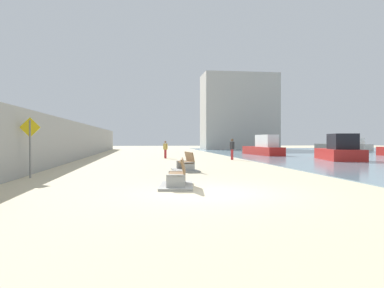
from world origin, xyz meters
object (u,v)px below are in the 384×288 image
at_px(person_walking, 232,147).
at_px(person_standing, 165,148).
at_px(bench_near, 177,180).
at_px(bench_far, 186,166).
at_px(boat_mid_bay, 344,146).
at_px(boat_distant, 340,151).
at_px(boat_far_right, 264,148).
at_px(pedestrian_sign, 30,140).

height_order(person_walking, person_standing, person_walking).
height_order(bench_near, bench_far, same).
height_order(boat_mid_bay, boat_distant, boat_distant).
relative_size(person_walking, boat_distant, 0.29).
distance_m(bench_far, person_walking, 10.44).
relative_size(bench_far, person_walking, 1.31).
xyz_separation_m(person_standing, boat_mid_bay, (25.66, 15.45, -0.15)).
height_order(bench_near, person_walking, person_walking).
relative_size(person_standing, boat_far_right, 0.21).
height_order(person_standing, boat_mid_bay, boat_mid_bay).
distance_m(bench_near, boat_mid_bay, 42.76).
xyz_separation_m(person_standing, boat_far_right, (10.33, 4.67, -0.08)).
xyz_separation_m(boat_mid_bay, boat_distant, (-12.52, -20.23, 0.06)).
relative_size(bench_far, pedestrian_sign, 0.87).
bearing_deg(boat_mid_bay, bench_near, -128.07).
relative_size(boat_far_right, boat_distant, 1.27).
distance_m(person_standing, pedestrian_sign, 15.98).
height_order(boat_far_right, pedestrian_sign, pedestrian_sign).
xyz_separation_m(person_walking, pedestrian_sign, (-11.65, -11.60, 0.61)).
distance_m(person_walking, boat_mid_bay, 27.61).
xyz_separation_m(bench_far, boat_far_right, (10.03, 16.87, 0.54)).
xyz_separation_m(bench_far, boat_distant, (12.84, 7.42, 0.53)).
bearing_deg(pedestrian_sign, boat_mid_bay, 42.96).
distance_m(person_walking, pedestrian_sign, 16.45).
height_order(bench_near, person_standing, person_standing).
height_order(bench_far, person_walking, person_walking).
xyz_separation_m(bench_far, pedestrian_sign, (-6.86, -2.36, 1.35)).
relative_size(bench_near, person_standing, 1.48).
bearing_deg(bench_far, boat_distant, 30.02).
bearing_deg(person_walking, boat_far_right, 55.50).
bearing_deg(boat_mid_bay, person_standing, -148.94).
relative_size(bench_near, pedestrian_sign, 0.87).
bearing_deg(person_standing, bench_far, -88.59).
bearing_deg(boat_far_right, pedestrian_sign, -131.31).
xyz_separation_m(boat_mid_bay, pedestrian_sign, (-32.22, -30.01, 0.88)).
bearing_deg(boat_far_right, person_walking, -124.50).
xyz_separation_m(person_walking, person_standing, (-5.09, 2.96, -0.12)).
bearing_deg(bench_far, boat_far_right, 59.26).
relative_size(boat_far_right, pedestrian_sign, 2.85).
distance_m(boat_distant, pedestrian_sign, 22.01).
distance_m(person_walking, person_standing, 5.89).
bearing_deg(person_standing, bench_near, -92.20).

